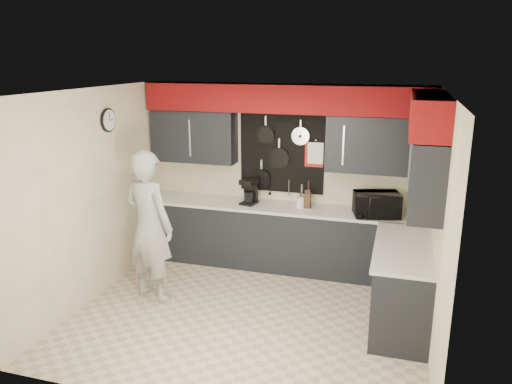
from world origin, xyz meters
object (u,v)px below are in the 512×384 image
(microwave, at_px, (376,204))
(knife_block, at_px, (307,201))
(utensil_crock, at_px, (301,202))
(person, at_px, (149,226))
(coffee_maker, at_px, (250,191))

(microwave, bearing_deg, knife_block, 158.02)
(utensil_crock, bearing_deg, knife_block, 7.60)
(person, bearing_deg, utensil_crock, -123.03)
(knife_block, xyz_separation_m, utensil_crock, (-0.09, -0.01, -0.03))
(microwave, distance_m, person, 2.93)
(microwave, relative_size, utensil_crock, 3.81)
(knife_block, distance_m, utensil_crock, 0.09)
(utensil_crock, distance_m, coffee_maker, 0.75)
(microwave, relative_size, coffee_maker, 1.59)
(knife_block, bearing_deg, person, -137.49)
(microwave, bearing_deg, coffee_maker, 161.93)
(coffee_maker, distance_m, person, 1.63)
(microwave, xyz_separation_m, person, (-2.63, -1.28, -0.13))
(utensil_crock, height_order, coffee_maker, coffee_maker)
(microwave, height_order, person, person)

